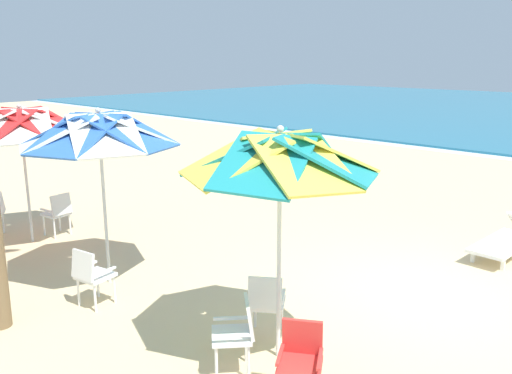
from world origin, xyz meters
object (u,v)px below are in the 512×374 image
object	(u,v)px
beach_umbrella_1	(99,132)
sun_lounger_1	(508,239)
plastic_chair_2	(301,358)
beach_umbrella_2	(20,123)
plastic_chair_4	(58,212)
plastic_chair_1	(238,331)
beach_umbrella_0	(280,157)
plastic_chair_3	(91,274)
plastic_chair_0	(266,301)

from	to	relation	value
beach_umbrella_1	sun_lounger_1	xyz separation A→B (m)	(4.14, 5.62, -2.11)
plastic_chair_2	beach_umbrella_2	distance (m)	7.09
plastic_chair_4	sun_lounger_1	size ratio (longest dim) A/B	0.40
plastic_chair_1	beach_umbrella_2	size ratio (longest dim) A/B	0.33
beach_umbrella_0	plastic_chair_2	world-z (taller)	beach_umbrella_0
plastic_chair_1	plastic_chair_3	world-z (taller)	same
beach_umbrella_1	plastic_chair_3	world-z (taller)	beach_umbrella_1
beach_umbrella_0	plastic_chair_1	size ratio (longest dim) A/B	3.19
sun_lounger_1	plastic_chair_1	bearing A→B (deg)	-98.69
plastic_chair_0	beach_umbrella_0	bearing A→B (deg)	-29.34
plastic_chair_0	plastic_chair_3	world-z (taller)	same
beach_umbrella_0	plastic_chair_4	bearing A→B (deg)	176.81
plastic_chair_4	plastic_chair_1	bearing A→B (deg)	-8.47
plastic_chair_3	sun_lounger_1	world-z (taller)	plastic_chair_3
plastic_chair_2	plastic_chair_3	world-z (taller)	same
plastic_chair_2	plastic_chair_3	size ratio (longest dim) A/B	1.00
plastic_chair_0	beach_umbrella_1	size ratio (longest dim) A/B	0.31
beach_umbrella_0	beach_umbrella_1	xyz separation A→B (m)	(-3.36, -0.21, -0.01)
plastic_chair_2	sun_lounger_1	bearing A→B (deg)	89.51
beach_umbrella_1	plastic_chair_3	xyz separation A→B (m)	(0.58, -0.62, -1.90)
plastic_chair_0	beach_umbrella_1	world-z (taller)	beach_umbrella_1
plastic_chair_2	beach_umbrella_1	world-z (taller)	beach_umbrella_1
plastic_chair_0	plastic_chair_4	xyz separation A→B (m)	(-5.68, 0.12, 0.00)
beach_umbrella_0	plastic_chair_2	xyz separation A→B (m)	(0.73, -0.50, -1.91)
beach_umbrella_0	sun_lounger_1	size ratio (longest dim) A/B	1.27
beach_umbrella_2	sun_lounger_1	distance (m)	9.12
plastic_chair_4	plastic_chair_0	bearing A→B (deg)	-1.19
plastic_chair_1	sun_lounger_1	size ratio (longest dim) A/B	0.40
plastic_chair_2	plastic_chair_4	xyz separation A→B (m)	(-6.81, 0.84, 0.00)
beach_umbrella_0	plastic_chair_4	xyz separation A→B (m)	(-6.07, 0.34, -1.91)
beach_umbrella_1	sun_lounger_1	world-z (taller)	beach_umbrella_1
plastic_chair_2	plastic_chair_4	bearing A→B (deg)	173.00
plastic_chair_0	beach_umbrella_1	distance (m)	3.55
plastic_chair_0	beach_umbrella_2	world-z (taller)	beach_umbrella_2
beach_umbrella_2	plastic_chair_4	bearing A→B (deg)	84.84
plastic_chair_2	plastic_chair_4	size ratio (longest dim) A/B	1.00
sun_lounger_1	plastic_chair_2	bearing A→B (deg)	-90.49
beach_umbrella_2	plastic_chair_4	xyz separation A→B (m)	(0.05, 0.53, -1.79)
plastic_chair_2	plastic_chair_4	world-z (taller)	same
beach_umbrella_1	beach_umbrella_2	world-z (taller)	beach_umbrella_1
plastic_chair_2	beach_umbrella_1	size ratio (longest dim) A/B	0.31
beach_umbrella_2	beach_umbrella_0	bearing A→B (deg)	1.82
sun_lounger_1	beach_umbrella_1	bearing A→B (deg)	-126.35
plastic_chair_2	plastic_chair_4	distance (m)	6.86
beach_umbrella_1	plastic_chair_3	distance (m)	2.08
sun_lounger_1	beach_umbrella_0	bearing A→B (deg)	-98.23
beach_umbrella_1	plastic_chair_4	size ratio (longest dim) A/B	3.18
plastic_chair_2	sun_lounger_1	world-z (taller)	plastic_chair_2
plastic_chair_1	beach_umbrella_2	xyz separation A→B (m)	(-5.99, 0.35, 1.79)
beach_umbrella_2	plastic_chair_2	bearing A→B (deg)	-2.53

